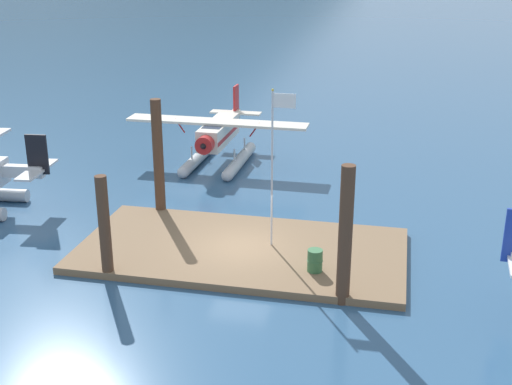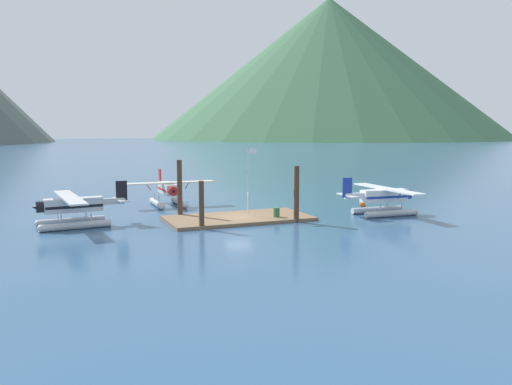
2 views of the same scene
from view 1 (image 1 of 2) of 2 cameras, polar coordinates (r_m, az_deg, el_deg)
ground_plane at (r=28.17m, az=-1.23°, el=-5.15°), size 1200.00×1200.00×0.00m
dock_platform at (r=28.11m, az=-1.23°, el=-4.87°), size 13.38×6.84×0.30m
piling_near_left at (r=25.99m, az=-12.62°, el=-2.93°), size 0.44×0.44×4.12m
piling_near_right at (r=23.58m, az=7.52°, el=-3.68°), size 0.49×0.49×5.15m
piling_far_left at (r=31.52m, az=-8.22°, el=2.85°), size 0.49×0.49×5.55m
flagpole at (r=26.81m, az=1.62°, el=3.45°), size 0.95×0.10×6.55m
fuel_drum at (r=25.96m, az=4.98°, el=-5.72°), size 0.62×0.62×0.88m
seaplane_cream_bow_left at (r=39.04m, az=-3.19°, el=4.57°), size 10.41×7.98×3.84m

